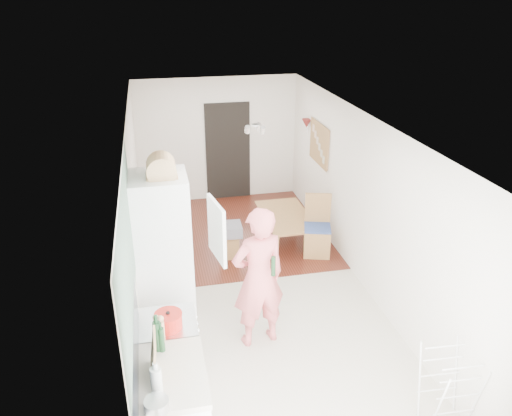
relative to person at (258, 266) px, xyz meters
name	(u,v)px	position (x,y,z in m)	size (l,w,h in m)	color
room_shell	(254,211)	(0.19, 1.17, 0.17)	(3.20, 7.00, 2.50)	white
floor	(254,288)	(0.19, 1.17, -1.08)	(3.20, 7.00, 0.01)	beige
wood_floor_overlay	(233,232)	(0.19, 3.02, -1.07)	(3.20, 3.30, 0.01)	maroon
sage_wall_panel	(128,255)	(-1.40, -0.83, 0.77)	(0.02, 3.00, 1.30)	gray
tile_splashback	(136,356)	(-1.39, -1.38, 0.07)	(0.02, 1.90, 0.50)	black
doorway_recess	(228,152)	(0.39, 4.65, -0.08)	(0.90, 0.04, 2.00)	black
base_cabinet	(175,413)	(-1.11, -1.38, -0.65)	(0.60, 0.90, 0.86)	white
worktop	(171,375)	(-1.11, -1.38, -0.19)	(0.62, 0.92, 0.06)	beige
range_cooker	(170,358)	(-1.11, -0.63, -0.64)	(0.60, 0.60, 0.88)	white
cooker_top	(167,323)	(-1.11, -0.63, -0.18)	(0.60, 0.60, 0.04)	silver
fridge_housing	(164,260)	(-1.08, 0.39, 0.00)	(0.66, 0.66, 2.15)	white
fridge_door	(217,230)	(-0.47, 0.09, 0.47)	(0.56, 0.04, 0.70)	white
fridge_interior	(188,222)	(-0.77, 0.39, 0.47)	(0.02, 0.52, 0.66)	white
pinboard	(319,144)	(1.77, 3.07, 0.47)	(0.03, 0.90, 0.70)	tan
pinboard_frame	(319,144)	(1.76, 3.07, 0.47)	(0.01, 0.94, 0.74)	#AE6E3E
wall_sconce	(307,123)	(1.73, 3.72, 0.67)	(0.18, 0.18, 0.16)	maroon
person	(258,266)	(0.00, 0.00, 0.00)	(0.78, 0.52, 2.15)	#E96B6E
dining_table	(287,230)	(1.06, 2.51, -0.86)	(1.20, 0.67, 0.42)	#AE6E3E
dining_chair	(317,227)	(1.41, 1.95, -0.57)	(0.42, 0.42, 1.01)	#AE6E3E
stool	(230,245)	(0.00, 2.18, -0.87)	(0.32, 0.32, 0.42)	#AE6E3E
grey_drape	(230,230)	(0.00, 2.15, -0.57)	(0.38, 0.38, 0.17)	slate
drying_rack	(448,388)	(1.57, -1.63, -0.66)	(0.43, 0.39, 0.84)	white
bread_bin	(161,169)	(-1.02, 0.35, 1.17)	(0.34, 0.33, 0.18)	tan
red_casserole	(169,321)	(-1.09, -0.73, -0.07)	(0.28, 0.28, 0.17)	red
steel_pan	(157,405)	(-1.25, -1.80, -0.10)	(0.20, 0.20, 0.10)	silver
held_bottle	(273,266)	(0.14, -0.16, 0.07)	(0.05, 0.05, 0.25)	#193C1F
bottle_a	(157,336)	(-1.21, -1.05, 0.00)	(0.07, 0.07, 0.32)	#193C1F
bottle_b	(161,340)	(-1.17, -1.07, -0.03)	(0.06, 0.06, 0.26)	#193C1F
bottle_c	(156,380)	(-1.23, -1.59, -0.03)	(0.10, 0.10, 0.24)	silver
pepper_mill_front	(157,328)	(-1.21, -0.85, -0.06)	(0.05, 0.05, 0.20)	tan
pepper_mill_back	(162,331)	(-1.16, -0.93, -0.04)	(0.06, 0.06, 0.23)	tan
chopping_boards	(153,357)	(-1.25, -1.40, 0.05)	(0.04, 0.30, 0.41)	tan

